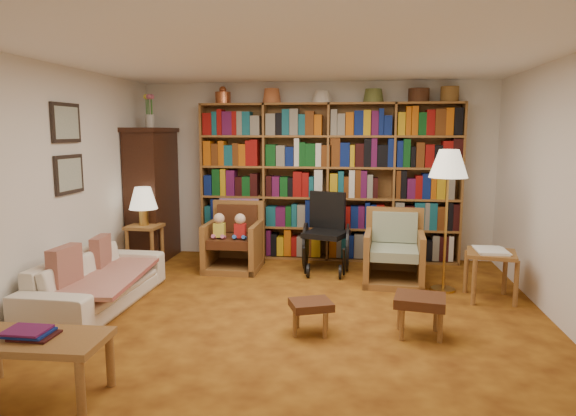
% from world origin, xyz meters
% --- Properties ---
extents(floor, '(5.00, 5.00, 0.00)m').
position_xyz_m(floor, '(0.00, 0.00, 0.00)').
color(floor, '#AA671A').
rests_on(floor, ground).
extents(ceiling, '(5.00, 5.00, 0.00)m').
position_xyz_m(ceiling, '(0.00, 0.00, 2.50)').
color(ceiling, white).
rests_on(ceiling, wall_back).
extents(wall_back, '(5.00, 0.00, 5.00)m').
position_xyz_m(wall_back, '(0.00, 2.50, 1.25)').
color(wall_back, white).
rests_on(wall_back, floor).
extents(wall_front, '(5.00, 0.00, 5.00)m').
position_xyz_m(wall_front, '(0.00, -2.50, 1.25)').
color(wall_front, white).
rests_on(wall_front, floor).
extents(wall_left, '(0.00, 5.00, 5.00)m').
position_xyz_m(wall_left, '(-2.50, 0.00, 1.25)').
color(wall_left, white).
rests_on(wall_left, floor).
extents(wall_right, '(0.00, 5.00, 5.00)m').
position_xyz_m(wall_right, '(2.50, 0.00, 1.25)').
color(wall_right, white).
rests_on(wall_right, floor).
extents(bookshelf, '(3.60, 0.30, 2.42)m').
position_xyz_m(bookshelf, '(0.20, 2.33, 1.17)').
color(bookshelf, '#96602E').
rests_on(bookshelf, floor).
extents(curio_cabinet, '(0.50, 0.95, 2.40)m').
position_xyz_m(curio_cabinet, '(-2.25, 2.00, 0.95)').
color(curio_cabinet, '#33180E').
rests_on(curio_cabinet, floor).
extents(framed_pictures, '(0.03, 0.52, 0.97)m').
position_xyz_m(framed_pictures, '(-2.48, 0.30, 1.62)').
color(framed_pictures, black).
rests_on(framed_pictures, wall_left).
extents(sofa, '(1.89, 0.74, 0.55)m').
position_xyz_m(sofa, '(-2.05, -0.02, 0.27)').
color(sofa, '#EFE2CB').
rests_on(sofa, floor).
extents(sofa_throw, '(0.94, 1.56, 0.04)m').
position_xyz_m(sofa_throw, '(-2.00, -0.02, 0.30)').
color(sofa_throw, beige).
rests_on(sofa_throw, sofa).
extents(cushion_left, '(0.17, 0.38, 0.37)m').
position_xyz_m(cushion_left, '(-2.18, 0.33, 0.45)').
color(cushion_left, maroon).
rests_on(cushion_left, sofa).
extents(cushion_right, '(0.15, 0.41, 0.41)m').
position_xyz_m(cushion_right, '(-2.18, -0.37, 0.45)').
color(cushion_right, maroon).
rests_on(cushion_right, sofa).
extents(side_table_lamp, '(0.43, 0.43, 0.59)m').
position_xyz_m(side_table_lamp, '(-2.15, 1.43, 0.44)').
color(side_table_lamp, '#96602E').
rests_on(side_table_lamp, floor).
extents(table_lamp, '(0.37, 0.37, 0.50)m').
position_xyz_m(table_lamp, '(-2.15, 1.43, 0.93)').
color(table_lamp, gold).
rests_on(table_lamp, side_table_lamp).
extents(armchair_leather, '(0.70, 0.76, 0.90)m').
position_xyz_m(armchair_leather, '(-0.99, 1.68, 0.37)').
color(armchair_leather, '#96602E').
rests_on(armchair_leather, floor).
extents(armchair_sage, '(0.75, 0.77, 0.88)m').
position_xyz_m(armchair_sage, '(1.06, 1.33, 0.33)').
color(armchair_sage, '#96602E').
rests_on(armchair_sage, floor).
extents(wheelchair, '(0.63, 0.82, 1.02)m').
position_xyz_m(wheelchair, '(0.22, 1.74, 0.46)').
color(wheelchair, black).
rests_on(wheelchair, floor).
extents(floor_lamp, '(0.43, 0.43, 1.61)m').
position_xyz_m(floor_lamp, '(1.61, 1.02, 1.39)').
color(floor_lamp, gold).
rests_on(floor_lamp, floor).
extents(side_table_papers, '(0.58, 0.58, 0.56)m').
position_xyz_m(side_table_papers, '(2.05, 0.76, 0.44)').
color(side_table_papers, '#96602E').
rests_on(side_table_papers, floor).
extents(footstool_a, '(0.44, 0.41, 0.30)m').
position_xyz_m(footstool_a, '(0.22, -0.44, 0.25)').
color(footstool_a, '#552D16').
rests_on(footstool_a, floor).
extents(footstool_b, '(0.49, 0.43, 0.37)m').
position_xyz_m(footstool_b, '(1.18, -0.37, 0.30)').
color(footstool_b, '#552D16').
rests_on(footstool_b, floor).
extents(coffee_table, '(0.99, 0.53, 0.48)m').
position_xyz_m(coffee_table, '(-1.55, -1.80, 0.37)').
color(coffee_table, '#96602E').
rests_on(coffee_table, floor).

